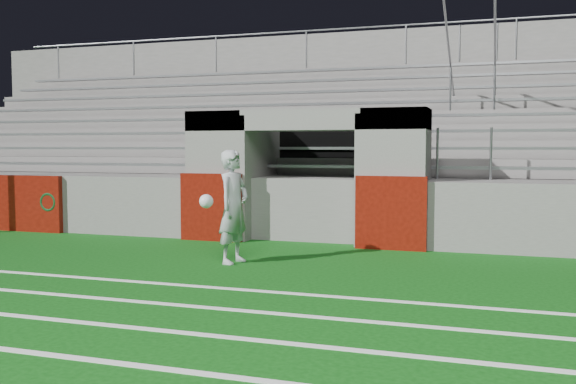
% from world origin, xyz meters
% --- Properties ---
extents(ground, '(90.00, 90.00, 0.00)m').
position_xyz_m(ground, '(0.00, 0.00, 0.00)').
color(ground, '#0B460E').
rests_on(ground, ground).
extents(stadium_structure, '(26.00, 8.48, 5.42)m').
position_xyz_m(stadium_structure, '(0.00, 7.97, 1.49)').
color(stadium_structure, slate).
rests_on(stadium_structure, ground).
extents(goalkeeper_with_ball, '(0.73, 0.79, 1.83)m').
position_xyz_m(goalkeeper_with_ball, '(-0.40, 0.79, 0.92)').
color(goalkeeper_with_ball, '#ACB2B5').
rests_on(goalkeeper_with_ball, ground).
extents(hose_coil, '(0.52, 0.14, 0.63)m').
position_xyz_m(hose_coil, '(-5.69, 2.93, 0.77)').
color(hose_coil, '#0B3B10').
rests_on(hose_coil, ground).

